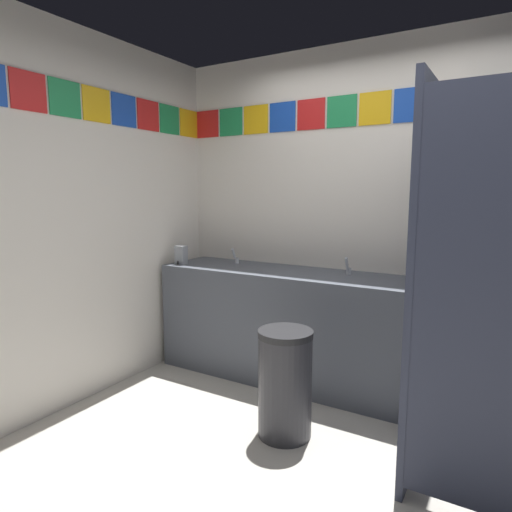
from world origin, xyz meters
name	(u,v)px	position (x,y,z in m)	size (l,w,h in m)	color
ground_plane	(331,489)	(0.00, 0.00, 0.00)	(8.46, 8.46, 0.00)	#B2ADA3
wall_back	(407,217)	(0.00, 1.44, 1.32)	(3.85, 0.09, 2.62)	silver
wall_side	(68,219)	(-1.96, 0.00, 1.32)	(0.09, 2.81, 2.62)	silver
vanity_counter	(282,323)	(-0.86, 1.11, 0.45)	(2.02, 0.58, 0.88)	#4C515B
faucet_left	(236,258)	(-1.37, 1.20, 0.93)	(0.04, 0.10, 0.14)	silver
faucet_right	(348,268)	(-0.36, 1.20, 0.93)	(0.04, 0.10, 0.14)	silver
soap_dispenser	(181,255)	(-1.76, 0.94, 0.96)	(0.09, 0.09, 0.16)	gray
stall_divider	(461,286)	(0.49, 0.49, 1.02)	(0.92, 1.33, 2.04)	#33384C
trash_bin	(285,383)	(-0.44, 0.34, 0.34)	(0.34, 0.34, 0.67)	#333338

